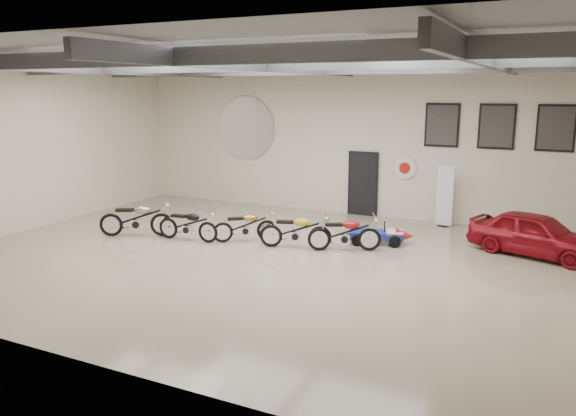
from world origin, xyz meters
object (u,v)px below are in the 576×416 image
at_px(banner_stand, 445,197).
at_px(motorcycle_red, 344,233).
at_px(vintage_car, 536,234).
at_px(motorcycle_black, 188,224).
at_px(motorcycle_silver, 136,218).
at_px(motorcycle_gold, 245,225).
at_px(go_kart, 382,232).
at_px(motorcycle_yellow, 296,230).

distance_m(banner_stand, motorcycle_red, 4.32).
bearing_deg(vintage_car, motorcycle_black, 125.01).
relative_size(motorcycle_silver, motorcycle_gold, 1.17).
relative_size(motorcycle_black, motorcycle_red, 0.98).
bearing_deg(motorcycle_red, motorcycle_silver, 166.52).
relative_size(motorcycle_silver, go_kart, 1.17).
xyz_separation_m(motorcycle_silver, motorcycle_black, (1.63, 0.25, -0.06)).
height_order(motorcycle_silver, motorcycle_gold, motorcycle_silver).
bearing_deg(motorcycle_black, motorcycle_gold, 19.09).
bearing_deg(motorcycle_gold, vintage_car, -22.98).
bearing_deg(vintage_car, banner_stand, 69.65).
distance_m(banner_stand, motorcycle_gold, 6.31).
distance_m(motorcycle_silver, go_kart, 7.04).
distance_m(motorcycle_gold, go_kart, 3.81).
distance_m(motorcycle_black, motorcycle_gold, 1.62).
height_order(motorcycle_black, vintage_car, vintage_car).
relative_size(motorcycle_black, vintage_car, 0.56).
height_order(go_kart, vintage_car, vintage_car).
relative_size(motorcycle_black, go_kart, 1.03).
distance_m(motorcycle_silver, motorcycle_gold, 3.24).
bearing_deg(motorcycle_silver, vintage_car, -11.88).
xyz_separation_m(banner_stand, motorcycle_yellow, (-3.12, -4.19, -0.45)).
height_order(banner_stand, motorcycle_yellow, banner_stand).
distance_m(motorcycle_gold, motorcycle_yellow, 1.56).
bearing_deg(motorcycle_silver, motorcycle_yellow, -16.52).
bearing_deg(motorcycle_yellow, motorcycle_gold, 161.55).
relative_size(banner_stand, motorcycle_black, 1.02).
xyz_separation_m(banner_stand, vintage_car, (2.71, -2.16, -0.38)).
bearing_deg(go_kart, banner_stand, 50.14).
xyz_separation_m(motorcycle_gold, motorcycle_red, (2.83, 0.33, 0.03)).
xyz_separation_m(motorcycle_black, go_kart, (5.01, 2.07, -0.16)).
bearing_deg(motorcycle_yellow, motorcycle_silver, 171.73).
bearing_deg(motorcycle_silver, go_kart, -8.28).
relative_size(motorcycle_yellow, go_kart, 1.06).
bearing_deg(motorcycle_gold, motorcycle_red, -31.82).
bearing_deg(vintage_car, motorcycle_gold, 123.70).
bearing_deg(motorcycle_black, motorcycle_yellow, 8.17).
bearing_deg(motorcycle_red, motorcycle_yellow, 168.61).
relative_size(motorcycle_gold, motorcycle_red, 0.94).
xyz_separation_m(banner_stand, go_kart, (-1.15, -2.78, -0.62)).
distance_m(motorcycle_yellow, motorcycle_red, 1.31).
bearing_deg(vintage_car, go_kart, 117.30).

